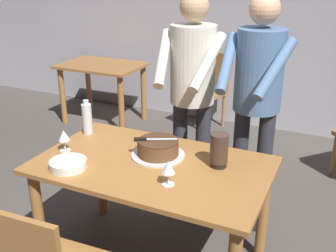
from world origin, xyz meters
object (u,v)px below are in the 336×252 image
object	(u,v)px
cake_knife	(146,139)
plate_stack	(68,164)
wine_glass_near	(168,168)
person_cutting_cake	(192,85)
water_bottle	(87,118)
main_dining_table	(153,180)
background_table	(103,77)
person_standing_beside	(257,92)
wine_glass_far	(64,136)
background_chair_0	(207,87)
cake_on_platter	(158,149)
hurricane_lamp	(219,150)

from	to	relation	value
cake_knife	plate_stack	bearing A→B (deg)	-135.75
wine_glass_near	person_cutting_cake	world-z (taller)	person_cutting_cake
water_bottle	person_cutting_cake	bearing A→B (deg)	32.98
main_dining_table	person_cutting_cake	bearing A→B (deg)	89.84
main_dining_table	background_table	world-z (taller)	main_dining_table
person_standing_beside	wine_glass_far	bearing A→B (deg)	-144.85
water_bottle	background_chair_0	size ratio (longest dim) A/B	0.28
cake_knife	person_cutting_cake	size ratio (longest dim) A/B	0.15
water_bottle	background_table	world-z (taller)	water_bottle
water_bottle	wine_glass_far	bearing A→B (deg)	-83.45
cake_knife	person_cutting_cake	bearing A→B (deg)	82.04
water_bottle	background_table	bearing A→B (deg)	121.21
plate_stack	wine_glass_far	bearing A→B (deg)	132.57
person_cutting_cake	background_table	world-z (taller)	person_cutting_cake
cake_knife	wine_glass_far	xyz separation A→B (m)	(-0.52, -0.15, -0.01)
cake_on_platter	background_table	xyz separation A→B (m)	(-1.75, 1.99, -0.22)
cake_knife	wine_glass_far	bearing A→B (deg)	-163.67
cake_knife	person_cutting_cake	world-z (taller)	person_cutting_cake
cake_knife	hurricane_lamp	bearing A→B (deg)	7.62
main_dining_table	cake_on_platter	bearing A→B (deg)	96.77
main_dining_table	wine_glass_far	world-z (taller)	wine_glass_far
main_dining_table	water_bottle	distance (m)	0.71
person_standing_beside	hurricane_lamp	bearing A→B (deg)	-98.80
person_cutting_cake	person_standing_beside	size ratio (longest dim) A/B	1.00
cake_on_platter	person_cutting_cake	size ratio (longest dim) A/B	0.20
wine_glass_near	main_dining_table	bearing A→B (deg)	135.89
cake_on_platter	wine_glass_far	distance (m)	0.62
main_dining_table	cake_knife	distance (m)	0.26
plate_stack	background_table	bearing A→B (deg)	119.58
water_bottle	person_standing_beside	size ratio (longest dim) A/B	0.15
wine_glass_near	wine_glass_far	world-z (taller)	same
main_dining_table	person_cutting_cake	world-z (taller)	person_cutting_cake
person_cutting_cake	background_table	bearing A→B (deg)	140.44
main_dining_table	background_table	distance (m)	2.74
cake_knife	cake_on_platter	bearing A→B (deg)	26.38
cake_on_platter	water_bottle	xyz separation A→B (m)	(-0.62, 0.12, 0.06)
wine_glass_far	water_bottle	bearing A→B (deg)	96.55
plate_stack	person_cutting_cake	size ratio (longest dim) A/B	0.13
person_standing_beside	background_chair_0	distance (m)	2.18
plate_stack	person_standing_beside	world-z (taller)	person_standing_beside
cake_on_platter	wine_glass_far	world-z (taller)	wine_glass_far
hurricane_lamp	water_bottle	bearing A→B (deg)	174.91
cake_on_platter	cake_knife	size ratio (longest dim) A/B	1.35
plate_stack	person_cutting_cake	bearing A→B (deg)	64.65
plate_stack	background_table	xyz separation A→B (m)	(-1.34, 2.36, -0.20)
cake_knife	person_standing_beside	distance (m)	0.83
cake_knife	plate_stack	xyz separation A→B (m)	(-0.35, -0.34, -0.09)
water_bottle	person_cutting_cake	xyz separation A→B (m)	(0.63, 0.41, 0.21)
cake_on_platter	wine_glass_far	size ratio (longest dim) A/B	2.36
person_standing_beside	background_table	size ratio (longest dim) A/B	1.72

